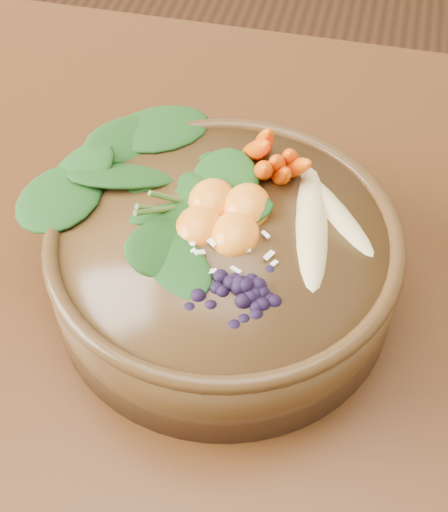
{
  "coord_description": "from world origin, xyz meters",
  "views": [
    {
      "loc": [
        0.17,
        -0.27,
        1.2
      ],
      "look_at": [
        0.09,
        0.07,
        0.79
      ],
      "focal_mm": 50.0,
      "sensor_mm": 36.0,
      "label": 1
    }
  ],
  "objects_px": {
    "carrot_cluster": "(271,127)",
    "banana_halves": "(325,206)",
    "stoneware_bowl": "(224,265)",
    "mandarin_cluster": "(223,203)",
    "blueberry_pile": "(241,274)",
    "dining_table": "(102,400)",
    "kale_heap": "(159,169)"
  },
  "relations": [
    {
      "from": "mandarin_cluster",
      "to": "blueberry_pile",
      "type": "height_order",
      "value": "blueberry_pile"
    },
    {
      "from": "mandarin_cluster",
      "to": "blueberry_pile",
      "type": "distance_m",
      "value": 0.07
    },
    {
      "from": "carrot_cluster",
      "to": "blueberry_pile",
      "type": "relative_size",
      "value": 0.6
    },
    {
      "from": "dining_table",
      "to": "carrot_cluster",
      "type": "distance_m",
      "value": 0.27
    },
    {
      "from": "dining_table",
      "to": "mandarin_cluster",
      "type": "height_order",
      "value": "mandarin_cluster"
    },
    {
      "from": "kale_heap",
      "to": "mandarin_cluster",
      "type": "relative_size",
      "value": 2.07
    },
    {
      "from": "stoneware_bowl",
      "to": "blueberry_pile",
      "type": "bearing_deg",
      "value": -64.99
    },
    {
      "from": "banana_halves",
      "to": "blueberry_pile",
      "type": "distance_m",
      "value": 0.09
    },
    {
      "from": "stoneware_bowl",
      "to": "mandarin_cluster",
      "type": "xyz_separation_m",
      "value": [
        -0.0,
        0.02,
        0.05
      ]
    },
    {
      "from": "kale_heap",
      "to": "blueberry_pile",
      "type": "distance_m",
      "value": 0.12
    },
    {
      "from": "dining_table",
      "to": "blueberry_pile",
      "type": "distance_m",
      "value": 0.21
    },
    {
      "from": "dining_table",
      "to": "blueberry_pile",
      "type": "relative_size",
      "value": 13.31
    },
    {
      "from": "stoneware_bowl",
      "to": "carrot_cluster",
      "type": "distance_m",
      "value": 0.11
    },
    {
      "from": "carrot_cluster",
      "to": "mandarin_cluster",
      "type": "relative_size",
      "value": 0.87
    },
    {
      "from": "carrot_cluster",
      "to": "stoneware_bowl",
      "type": "bearing_deg",
      "value": -123.69
    },
    {
      "from": "banana_halves",
      "to": "blueberry_pile",
      "type": "xyz_separation_m",
      "value": [
        -0.05,
        -0.08,
        0.01
      ]
    },
    {
      "from": "carrot_cluster",
      "to": "banana_halves",
      "type": "bearing_deg",
      "value": -66.94
    },
    {
      "from": "stoneware_bowl",
      "to": "banana_halves",
      "type": "height_order",
      "value": "banana_halves"
    },
    {
      "from": "stoneware_bowl",
      "to": "banana_halves",
      "type": "bearing_deg",
      "value": 24.89
    },
    {
      "from": "dining_table",
      "to": "stoneware_bowl",
      "type": "bearing_deg",
      "value": 35.74
    },
    {
      "from": "kale_heap",
      "to": "blueberry_pile",
      "type": "height_order",
      "value": "kale_heap"
    },
    {
      "from": "carrot_cluster",
      "to": "blueberry_pile",
      "type": "distance_m",
      "value": 0.13
    },
    {
      "from": "dining_table",
      "to": "blueberry_pile",
      "type": "height_order",
      "value": "blueberry_pile"
    },
    {
      "from": "dining_table",
      "to": "mandarin_cluster",
      "type": "xyz_separation_m",
      "value": [
        0.09,
        0.08,
        0.18
      ]
    },
    {
      "from": "kale_heap",
      "to": "banana_halves",
      "type": "distance_m",
      "value": 0.13
    },
    {
      "from": "stoneware_bowl",
      "to": "blueberry_pile",
      "type": "height_order",
      "value": "blueberry_pile"
    },
    {
      "from": "banana_halves",
      "to": "mandarin_cluster",
      "type": "relative_size",
      "value": 1.77
    },
    {
      "from": "carrot_cluster",
      "to": "blueberry_pile",
      "type": "height_order",
      "value": "carrot_cluster"
    },
    {
      "from": "kale_heap",
      "to": "blueberry_pile",
      "type": "xyz_separation_m",
      "value": [
        0.08,
        -0.08,
        -0.0
      ]
    },
    {
      "from": "kale_heap",
      "to": "banana_halves",
      "type": "bearing_deg",
      "value": -1.4
    },
    {
      "from": "kale_heap",
      "to": "mandarin_cluster",
      "type": "xyz_separation_m",
      "value": [
        0.05,
        -0.02,
        -0.01
      ]
    },
    {
      "from": "kale_heap",
      "to": "carrot_cluster",
      "type": "xyz_separation_m",
      "value": [
        0.07,
        0.05,
        0.02
      ]
    }
  ]
}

